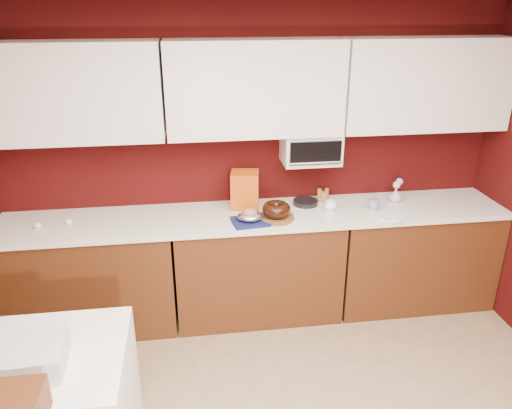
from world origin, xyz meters
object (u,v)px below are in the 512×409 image
Objects in this scene: foil_ham_nest at (250,216)px; newspaper_stack at (25,358)px; blue_jar at (374,205)px; bundt_cake at (276,209)px; coffee_mug at (330,205)px; pandoro_box at (245,190)px; flower_vase at (396,194)px; toaster_oven at (311,147)px.

foil_ham_nest is 0.51× the size of newspaper_stack.
bundt_cake is at bearing -175.05° from blue_jar.
bundt_cake reaches higher than coffee_mug.
coffee_mug is 2.42m from newspaper_stack.
flower_vase is at bearing 6.43° from pandoro_box.
pandoro_box is 0.69m from coffee_mug.
pandoro_box reaches higher than foil_ham_nest.
flower_vase is at bearing 9.60° from coffee_mug.
blue_jar is 0.28m from flower_vase.
toaster_oven is at bearing 10.68° from pandoro_box.
toaster_oven is at bearing 155.36° from blue_jar.
coffee_mug is at bearing 172.82° from blue_jar.
foil_ham_nest is (-0.21, -0.04, -0.03)m from bundt_cake.
toaster_oven is at bearing 127.53° from coffee_mug.
flower_vase is at bearing 30.54° from blue_jar.
toaster_oven reaches higher than newspaper_stack.
flower_vase is (1.25, -0.07, -0.08)m from pandoro_box.
newspaper_stack is at bearing -138.81° from bundt_cake.
flower_vase is at bearing 11.47° from bundt_cake.
foil_ham_nest is 0.33m from pandoro_box.
pandoro_box is (-0.53, -0.01, -0.33)m from toaster_oven.
bundt_cake reaches higher than blue_jar.
coffee_mug is (0.66, 0.15, -0.01)m from foil_ham_nest.
bundt_cake is 2.40× the size of coffee_mug.
toaster_oven is 0.83m from flower_vase.
toaster_oven is 2.33× the size of foil_ham_nest.
pandoro_box is (-0.21, 0.28, 0.07)m from bundt_cake.
foil_ham_nest and coffee_mug have the same top height.
foil_ham_nest is at bearing -80.53° from pandoro_box.
newspaper_stack is at bearing -149.04° from blue_jar.
blue_jar is 0.24× the size of newspaper_stack.
pandoro_box is 2.06m from newspaper_stack.
toaster_oven reaches higher than bundt_cake.
toaster_oven is 0.59m from bundt_cake.
blue_jar reaches higher than newspaper_stack.
foil_ham_nest is at bearing -167.12° from coffee_mug.
pandoro_box is 1.03m from blue_jar.
bundt_cake is at bearing 10.77° from foil_ham_nest.
foil_ham_nest is 0.68m from coffee_mug.
coffee_mug is 0.35m from blue_jar.
foil_ham_nest is 1.81m from newspaper_stack.
pandoro_box is 0.79× the size of newspaper_stack.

